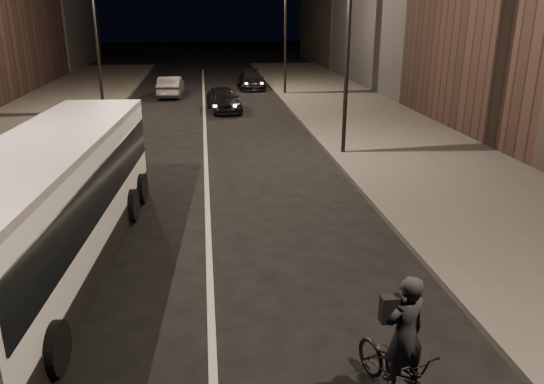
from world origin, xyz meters
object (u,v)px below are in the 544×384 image
object	(u,v)px
streetlight_left_far	(99,15)
car_near	(223,99)
car_far	(252,80)
streetlight_right_mid	(342,19)
city_bus	(50,201)
streetlight_right_far	(281,14)
car_mid	(171,86)
cyclist_on_bicycle	(398,360)

from	to	relation	value
streetlight_left_far	car_near	world-z (taller)	streetlight_left_far
streetlight_left_far	car_far	distance (m)	13.85
streetlight_right_mid	city_bus	world-z (taller)	streetlight_right_mid
car_far	car_near	bearing A→B (deg)	-106.48
car_far	streetlight_left_far	bearing A→B (deg)	-134.46
streetlight_left_far	car_near	distance (m)	8.00
streetlight_right_far	car_far	distance (m)	6.11
streetlight_right_far	city_bus	distance (m)	26.61
streetlight_right_mid	car_mid	xyz separation A→B (m)	(-7.54, 16.38, -4.67)
city_bus	car_near	xyz separation A→B (m)	(4.64, 19.35, -0.93)
car_near	car_far	xyz separation A→B (m)	(2.45, 8.96, -0.06)
streetlight_left_far	car_near	size ratio (longest dim) A/B	1.97
streetlight_right_far	streetlight_left_far	size ratio (longest dim) A/B	1.00
streetlight_right_mid	car_mid	distance (m)	18.63
car_mid	car_far	xyz separation A→B (m)	(5.80, 3.10, -0.05)
cyclist_on_bicycle	car_near	bearing A→B (deg)	76.85
city_bus	car_far	world-z (taller)	city_bus
city_bus	car_far	bearing A→B (deg)	79.77
streetlight_right_mid	cyclist_on_bicycle	world-z (taller)	streetlight_right_mid
streetlight_right_mid	car_mid	size ratio (longest dim) A/B	1.92
city_bus	car_mid	xyz separation A→B (m)	(1.29, 25.21, -0.94)
car_far	streetlight_right_mid	bearing A→B (deg)	-86.08
car_near	car_mid	world-z (taller)	car_near
streetlight_right_far	car_far	size ratio (longest dim) A/B	1.84
city_bus	car_mid	world-z (taller)	city_bus
city_bus	car_mid	distance (m)	25.26
car_near	streetlight_right_far	bearing A→B (deg)	45.23
streetlight_right_far	streetlight_left_far	xyz separation A→B (m)	(-10.66, -6.00, 0.00)
car_mid	car_far	size ratio (longest dim) A/B	0.96
streetlight_right_far	streetlight_right_mid	bearing A→B (deg)	-90.00
streetlight_right_mid	streetlight_right_far	size ratio (longest dim) A/B	1.00
car_far	city_bus	bearing A→B (deg)	-105.22
streetlight_right_far	cyclist_on_bicycle	size ratio (longest dim) A/B	3.65
streetlight_left_far	car_far	xyz separation A→B (m)	(8.93, 9.48, -4.72)
city_bus	car_near	world-z (taller)	city_bus
streetlight_right_mid	streetlight_left_far	distance (m)	14.62
cyclist_on_bicycle	car_near	distance (m)	24.72
city_bus	car_far	size ratio (longest dim) A/B	2.55
streetlight_right_far	city_bus	size ratio (longest dim) A/B	0.72
car_near	car_mid	bearing A→B (deg)	112.36
streetlight_right_mid	streetlight_right_far	xyz separation A→B (m)	(0.00, 16.00, 0.00)
streetlight_left_far	cyclist_on_bicycle	bearing A→B (deg)	-71.44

